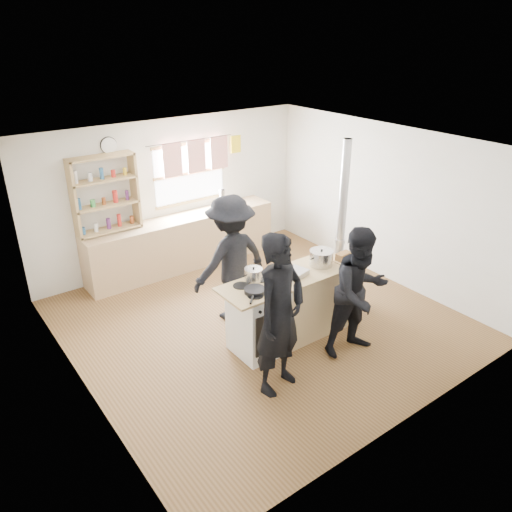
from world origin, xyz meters
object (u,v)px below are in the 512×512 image
(thermos, at_px, (222,199))
(cooking_island, at_px, (294,305))
(skillet_greens, at_px, (255,290))
(person_far, at_px, (231,259))
(bread_board, at_px, (343,257))
(stockpot_counter, at_px, (321,258))
(flue_heater, at_px, (338,265))
(person_near_right, at_px, (360,292))
(stockpot_stove, at_px, (254,274))
(person_near_left, at_px, (280,315))
(roast_tray, at_px, (295,273))

(thermos, relative_size, cooking_island, 0.17)
(skillet_greens, height_order, person_far, person_far)
(bread_board, bearing_deg, stockpot_counter, 166.04)
(skillet_greens, xyz_separation_m, flue_heater, (1.75, 0.33, -0.30))
(thermos, bearing_deg, person_near_right, -94.14)
(stockpot_stove, bearing_deg, stockpot_counter, -10.31)
(thermos, distance_m, person_near_left, 3.78)
(cooking_island, relative_size, roast_tray, 5.40)
(stockpot_stove, xyz_separation_m, bread_board, (1.32, -0.26, -0.03))
(roast_tray, bearing_deg, stockpot_stove, 158.14)
(cooking_island, bearing_deg, stockpot_stove, 161.58)
(person_near_right, relative_size, person_far, 0.93)
(skillet_greens, relative_size, person_far, 0.20)
(person_near_right, xyz_separation_m, person_far, (-0.82, 1.64, 0.06))
(skillet_greens, distance_m, roast_tray, 0.67)
(stockpot_stove, bearing_deg, person_far, 78.74)
(bread_board, bearing_deg, person_far, 139.76)
(skillet_greens, bearing_deg, bread_board, -0.22)
(bread_board, xyz_separation_m, person_near_left, (-1.60, -0.61, -0.02))
(stockpot_counter, bearing_deg, bread_board, -13.96)
(bread_board, bearing_deg, roast_tray, 175.79)
(roast_tray, xyz_separation_m, person_near_left, (-0.78, -0.67, -0.01))
(thermos, relative_size, bread_board, 1.13)
(thermos, height_order, bread_board, thermos)
(roast_tray, distance_m, stockpot_counter, 0.48)
(stockpot_stove, distance_m, person_near_right, 1.33)
(bread_board, xyz_separation_m, flue_heater, (0.26, 0.33, -0.32))
(skillet_greens, relative_size, bread_board, 1.26)
(person_near_right, bearing_deg, cooking_island, 127.20)
(roast_tray, bearing_deg, skillet_greens, -175.37)
(roast_tray, height_order, person_far, person_far)
(stockpot_counter, xyz_separation_m, person_near_left, (-1.26, -0.69, -0.08))
(skillet_greens, bearing_deg, person_far, 72.40)
(roast_tray, bearing_deg, person_far, 111.03)
(cooking_island, relative_size, skillet_greens, 5.32)
(thermos, height_order, person_near_right, person_near_right)
(person_near_right, bearing_deg, stockpot_counter, 95.19)
(flue_heater, bearing_deg, stockpot_counter, -157.50)
(cooking_island, distance_m, person_far, 1.08)
(cooking_island, height_order, bread_board, bread_board)
(thermos, distance_m, stockpot_counter, 2.78)
(skillet_greens, relative_size, person_near_left, 0.19)
(cooking_island, distance_m, stockpot_stove, 0.78)
(thermos, bearing_deg, cooking_island, -103.82)
(thermos, xyz_separation_m, skillet_greens, (-1.38, -2.85, -0.11))
(flue_heater, height_order, person_near_right, flue_heater)
(flue_heater, bearing_deg, stockpot_stove, -177.52)
(skillet_greens, bearing_deg, cooking_island, 6.43)
(skillet_greens, xyz_separation_m, roast_tray, (0.67, 0.05, 0.01))
(bread_board, relative_size, person_near_right, 0.17)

